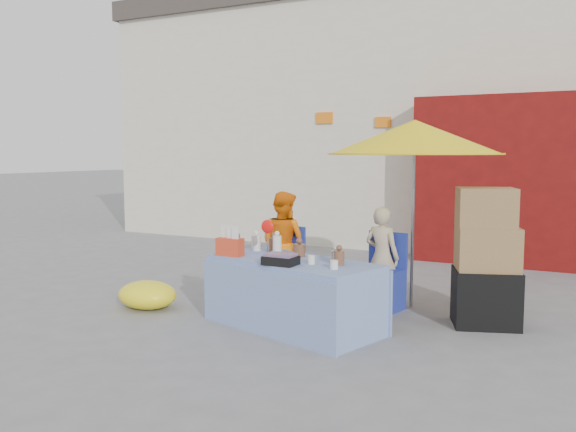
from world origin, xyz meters
The scene contains 10 objects.
ground centered at (0.00, 0.00, 0.00)m, with size 80.00×80.00×0.00m, color slate.
backdrop centered at (0.52, 7.52, 3.10)m, with size 14.00×8.00×7.80m.
market_table centered at (0.64, -0.36, 0.35)m, with size 1.94×1.29×1.07m.
chair_left centered at (-0.09, 0.69, 0.26)m, with size 0.57×0.56×0.85m.
chair_right centered at (1.16, 0.69, 0.26)m, with size 0.57×0.56×0.85m.
vendor_orange centered at (-0.09, 0.82, 0.63)m, with size 0.62×0.48×1.27m, color orange.
vendor_beige centered at (1.16, 0.82, 0.57)m, with size 0.41×0.27×1.14m, color #CAB68E.
umbrella centered at (1.46, 0.97, 1.89)m, with size 1.90×1.90×2.09m.
box_stack centered at (2.32, 0.59, 0.64)m, with size 0.76×0.69×1.39m.
tarp_bundle centered at (-1.13, -0.45, 0.16)m, with size 0.69×0.55×0.31m, color yellow.
Camera 1 is at (3.33, -5.62, 1.74)m, focal length 38.00 mm.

